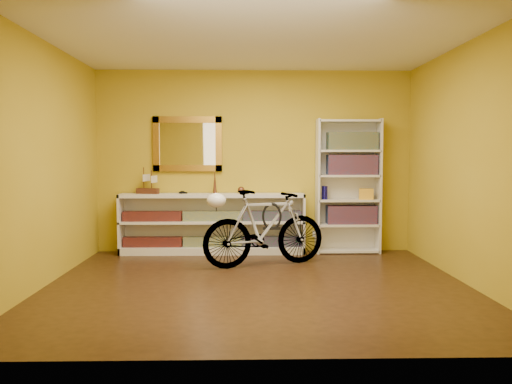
{
  "coord_description": "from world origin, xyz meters",
  "views": [
    {
      "loc": [
        -0.14,
        -5.37,
        1.37
      ],
      "look_at": [
        0.0,
        0.7,
        0.95
      ],
      "focal_mm": 35.88,
      "sensor_mm": 36.0,
      "label": 1
    }
  ],
  "objects_px": {
    "bicycle": "(265,228)",
    "bookcase": "(348,186)",
    "helmet": "(216,200)",
    "console_unit": "(212,224)"
  },
  "relations": [
    {
      "from": "bicycle",
      "to": "bookcase",
      "type": "bearing_deg",
      "value": -73.2
    },
    {
      "from": "console_unit",
      "to": "bookcase",
      "type": "xyz_separation_m",
      "value": [
        1.93,
        0.03,
        0.52
      ]
    },
    {
      "from": "console_unit",
      "to": "bicycle",
      "type": "xyz_separation_m",
      "value": [
        0.71,
        -0.86,
        0.06
      ]
    },
    {
      "from": "bicycle",
      "to": "helmet",
      "type": "bearing_deg",
      "value": 90.0
    },
    {
      "from": "console_unit",
      "to": "bicycle",
      "type": "bearing_deg",
      "value": -50.53
    },
    {
      "from": "bookcase",
      "to": "helmet",
      "type": "height_order",
      "value": "bookcase"
    },
    {
      "from": "bicycle",
      "to": "helmet",
      "type": "relative_size",
      "value": 7.01
    },
    {
      "from": "bookcase",
      "to": "bicycle",
      "type": "bearing_deg",
      "value": -144.14
    },
    {
      "from": "console_unit",
      "to": "bookcase",
      "type": "relative_size",
      "value": 1.37
    },
    {
      "from": "bookcase",
      "to": "helmet",
      "type": "bearing_deg",
      "value": -149.05
    }
  ]
}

